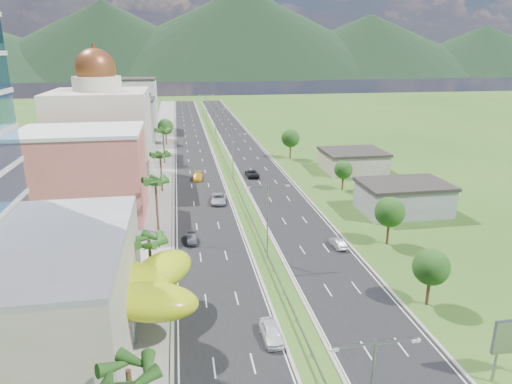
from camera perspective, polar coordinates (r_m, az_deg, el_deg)
ground at (r=56.73m, az=3.40°, el=-12.65°), size 500.00×500.00×0.00m
road_left at (r=140.71m, az=-7.88°, el=5.61°), size 11.00×260.00×0.04m
road_right at (r=141.93m, az=-1.79°, el=5.87°), size 11.00×260.00×0.04m
sidewalk_left at (r=140.75m, az=-11.77°, el=5.43°), size 7.00×260.00×0.12m
median_guardrail at (r=123.46m, az=-4.10°, el=4.37°), size 0.10×216.06×0.76m
streetlight_median_b at (r=62.74m, az=1.47°, el=-2.77°), size 6.04×0.25×11.00m
streetlight_median_c at (r=100.78m, az=-2.91°, el=4.99°), size 6.04×0.25×11.00m
streetlight_median_d at (r=144.85m, az=-5.07°, el=8.75°), size 6.04×0.25×11.00m
streetlight_median_e at (r=189.35m, az=-6.23°, el=10.75°), size 6.04×0.25×11.00m
lime_canopy at (r=50.35m, az=-18.61°, el=-11.27°), size 18.00×15.00×7.40m
pink_shophouse at (r=84.10m, az=-20.68°, el=1.89°), size 20.00×15.00×15.00m
domed_building at (r=105.47m, az=-18.70°, el=7.21°), size 20.00×20.00×28.70m
midrise_grey at (r=130.31m, az=-16.54°, el=7.70°), size 16.00×15.00×16.00m
midrise_beige at (r=152.15m, az=-15.59°, el=8.51°), size 16.00×15.00×13.00m
midrise_white at (r=174.54m, az=-14.96°, el=10.46°), size 16.00×15.00×18.00m
shed_near at (r=86.73m, az=17.93°, el=-0.83°), size 15.00×10.00×5.00m
shed_far at (r=113.86m, az=12.00°, el=3.73°), size 14.00×12.00×4.40m
palm_tree_a at (r=33.09m, az=-15.64°, el=-21.33°), size 3.60×3.60×9.10m
palm_tree_b at (r=54.29m, az=-13.21°, el=-6.21°), size 3.60×3.60×8.10m
palm_tree_c at (r=72.65m, az=-12.47°, el=1.10°), size 3.60×3.60×9.60m
palm_tree_d at (r=95.16m, az=-11.89°, el=4.38°), size 3.60×3.60×8.60m
palm_tree_e at (r=119.53m, az=-11.55°, el=7.39°), size 3.60×3.60×9.40m
leafy_tree_lfar at (r=144.63m, az=-11.25°, el=8.01°), size 4.90×4.90×8.05m
leafy_tree_ra at (r=56.04m, az=21.05°, el=-8.76°), size 4.20×4.20×6.90m
leafy_tree_rb at (r=70.98m, az=16.38°, el=-2.41°), size 4.55×4.55×7.47m
leafy_tree_rc at (r=96.95m, az=10.87°, el=2.75°), size 3.85×3.85×6.33m
leafy_tree_rd at (r=123.52m, az=4.34°, el=6.72°), size 4.90×4.90×8.05m
mountain_ridge at (r=503.67m, az=-1.53°, el=14.17°), size 860.00×140.00×90.00m
car_white_near_left at (r=48.60m, az=1.93°, el=-17.11°), size 2.01×4.78×1.61m
car_dark_left at (r=71.05m, az=-8.06°, el=-5.71°), size 1.45×4.02×1.32m
car_silver_mid_left at (r=88.23m, az=-4.71°, el=-0.83°), size 3.43×6.22×1.65m
car_yellow_far_left at (r=104.46m, az=-7.30°, el=1.94°), size 2.47×5.21×1.47m
car_silver_right at (r=69.66m, az=10.19°, el=-6.30°), size 1.70×4.11×1.32m
car_dark_far_right at (r=106.17m, az=-0.52°, el=2.37°), size 2.81×5.76×1.58m
motorcycle at (r=57.67m, az=-9.49°, el=-11.60°), size 0.81×1.94×1.21m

